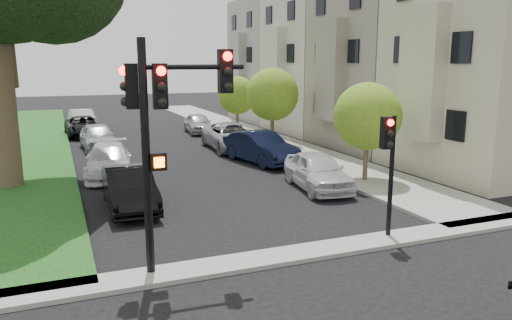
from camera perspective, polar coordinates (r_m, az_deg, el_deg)
name	(u,v)px	position (r m, az deg, el deg)	size (l,w,h in m)	color
ground	(339,287)	(11.70, 9.47, -14.18)	(140.00, 140.00, 0.00)	black
sidewalk_right	(244,132)	(35.55, -1.34, 3.25)	(3.50, 44.00, 0.12)	gray
sidewalk_cross	(299,254)	(13.27, 4.92, -10.62)	(60.00, 1.00, 0.12)	gray
house_a	(495,16)	(24.86, 25.69, 14.64)	(7.70, 7.55, 15.97)	gray
house_b	(389,27)	(30.47, 14.99, 14.52)	(7.70, 7.55, 15.97)	gray
house_c	(324,33)	(36.77, 7.78, 14.15)	(7.70, 7.55, 15.97)	#AEABA8
house_d	(280,38)	(43.45, 2.76, 13.77)	(7.70, 7.55, 15.97)	gray
small_tree_a	(367,116)	(20.95, 12.61, 4.88)	(2.78, 2.78, 4.17)	#44341F
small_tree_b	(272,95)	(29.36, 1.89, 7.49)	(3.09, 3.09, 4.63)	#44341F
small_tree_c	(237,95)	(35.03, -2.16, 7.39)	(2.66, 2.66, 3.99)	#44341F
traffic_signal_main	(163,115)	(11.49, -10.54, 5.07)	(2.68, 0.69, 5.50)	black
traffic_signal_secondary	(389,154)	(14.22, 14.94, 0.62)	(0.45, 0.37, 3.53)	black
car_parked_0	(318,171)	(19.85, 7.06, -1.24)	(1.73, 4.31, 1.47)	silver
car_parked_1	(260,147)	(24.74, 0.50, 1.45)	(1.66, 4.77, 1.57)	black
car_parked_2	(232,137)	(28.51, -2.71, 2.70)	(2.55, 5.52, 1.53)	#999BA0
car_parked_3	(198,123)	(35.47, -6.60, 4.19)	(1.63, 4.05, 1.38)	#999BA0
car_parked_5	(129,188)	(17.62, -14.28, -3.16)	(1.51, 4.33, 1.43)	black
car_parked_6	(109,161)	(22.77, -16.46, -0.09)	(1.97, 4.84, 1.41)	silver
car_parked_7	(98,137)	(29.83, -17.59, 2.54)	(1.79, 4.45, 1.52)	#999BA0
car_parked_8	(84,126)	(35.67, -19.09, 3.66)	(2.24, 4.85, 1.35)	black
car_parked_9	(82,119)	(39.55, -19.23, 4.40)	(1.53, 4.38, 1.44)	silver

